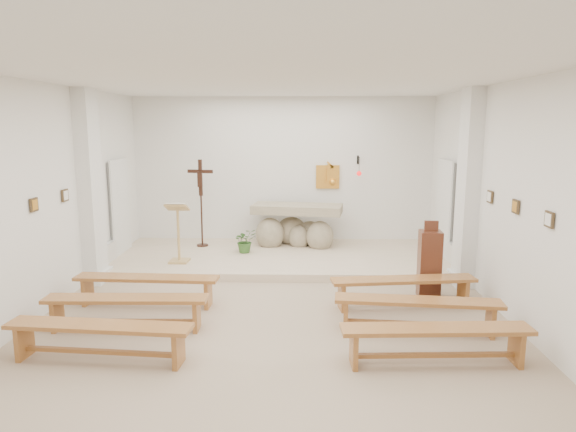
{
  "coord_description": "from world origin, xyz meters",
  "views": [
    {
      "loc": [
        0.4,
        -7.07,
        2.88
      ],
      "look_at": [
        0.2,
        1.6,
        1.32
      ],
      "focal_mm": 32.0,
      "sensor_mm": 36.0,
      "label": 1
    }
  ],
  "objects_px": {
    "bench_left_front": "(147,284)",
    "donation_pedestal": "(429,264)",
    "bench_left_second": "(126,305)",
    "bench_right_third": "(436,337)",
    "bench_right_second": "(417,308)",
    "bench_left_third": "(99,333)",
    "altar": "(296,228)",
    "crucifix_stand": "(201,197)",
    "lectern": "(178,233)",
    "bench_right_front": "(403,285)"
  },
  "relations": [
    {
      "from": "bench_left_front",
      "to": "donation_pedestal",
      "type": "bearing_deg",
      "value": 9.15
    },
    {
      "from": "bench_right_second",
      "to": "bench_left_third",
      "type": "relative_size",
      "value": 1.0
    },
    {
      "from": "bench_left_third",
      "to": "bench_right_third",
      "type": "bearing_deg",
      "value": 4.81
    },
    {
      "from": "bench_right_front",
      "to": "bench_left_third",
      "type": "distance_m",
      "value": 4.53
    },
    {
      "from": "lectern",
      "to": "bench_right_third",
      "type": "xyz_separation_m",
      "value": [
        4.05,
        -4.04,
        -0.39
      ]
    },
    {
      "from": "bench_left_front",
      "to": "bench_right_third",
      "type": "bearing_deg",
      "value": -23.05
    },
    {
      "from": "crucifix_stand",
      "to": "bench_left_third",
      "type": "bearing_deg",
      "value": -79.36
    },
    {
      "from": "bench_left_second",
      "to": "bench_left_third",
      "type": "xyz_separation_m",
      "value": [
        0.0,
        -0.99,
        0.0
      ]
    },
    {
      "from": "bench_left_second",
      "to": "lectern",
      "type": "bearing_deg",
      "value": 88.42
    },
    {
      "from": "altar",
      "to": "bench_left_front",
      "type": "distance_m",
      "value": 4.28
    },
    {
      "from": "bench_right_second",
      "to": "bench_left_third",
      "type": "bearing_deg",
      "value": -160.94
    },
    {
      "from": "donation_pedestal",
      "to": "bench_left_third",
      "type": "distance_m",
      "value": 5.24
    },
    {
      "from": "altar",
      "to": "bench_left_second",
      "type": "bearing_deg",
      "value": -108.28
    },
    {
      "from": "altar",
      "to": "lectern",
      "type": "distance_m",
      "value": 2.78
    },
    {
      "from": "altar",
      "to": "bench_right_front",
      "type": "bearing_deg",
      "value": -55.17
    },
    {
      "from": "bench_right_front",
      "to": "bench_left_third",
      "type": "bearing_deg",
      "value": -161.11
    },
    {
      "from": "bench_right_third",
      "to": "bench_left_third",
      "type": "bearing_deg",
      "value": 177.34
    },
    {
      "from": "altar",
      "to": "crucifix_stand",
      "type": "xyz_separation_m",
      "value": [
        -2.12,
        -0.11,
        0.73
      ]
    },
    {
      "from": "crucifix_stand",
      "to": "altar",
      "type": "bearing_deg",
      "value": 16.18
    },
    {
      "from": "crucifix_stand",
      "to": "bench_right_front",
      "type": "height_order",
      "value": "crucifix_stand"
    },
    {
      "from": "bench_right_front",
      "to": "lectern",
      "type": "bearing_deg",
      "value": 146.07
    },
    {
      "from": "crucifix_stand",
      "to": "donation_pedestal",
      "type": "xyz_separation_m",
      "value": [
        4.38,
        -2.94,
        -0.7
      ]
    },
    {
      "from": "lectern",
      "to": "bench_right_front",
      "type": "distance_m",
      "value": 4.57
    },
    {
      "from": "lectern",
      "to": "donation_pedestal",
      "type": "relative_size",
      "value": 0.94
    },
    {
      "from": "bench_left_front",
      "to": "bench_left_second",
      "type": "distance_m",
      "value": 0.99
    },
    {
      "from": "lectern",
      "to": "bench_left_front",
      "type": "height_order",
      "value": "lectern"
    },
    {
      "from": "bench_left_second",
      "to": "donation_pedestal",
      "type": "bearing_deg",
      "value": 17.03
    },
    {
      "from": "bench_left_front",
      "to": "bench_right_third",
      "type": "distance_m",
      "value": 4.53
    },
    {
      "from": "bench_right_front",
      "to": "bench_right_second",
      "type": "xyz_separation_m",
      "value": [
        0.0,
        -0.99,
        0.0
      ]
    },
    {
      "from": "bench_left_front",
      "to": "bench_right_second",
      "type": "height_order",
      "value": "same"
    },
    {
      "from": "bench_right_front",
      "to": "bench_right_second",
      "type": "distance_m",
      "value": 0.99
    },
    {
      "from": "donation_pedestal",
      "to": "bench_right_second",
      "type": "relative_size",
      "value": 0.57
    },
    {
      "from": "altar",
      "to": "lectern",
      "type": "xyz_separation_m",
      "value": [
        -2.32,
        -1.51,
        0.21
      ]
    },
    {
      "from": "bench_left_second",
      "to": "bench_right_third",
      "type": "relative_size",
      "value": 1.0
    },
    {
      "from": "altar",
      "to": "lectern",
      "type": "bearing_deg",
      "value": -138.04
    },
    {
      "from": "bench_left_front",
      "to": "bench_left_second",
      "type": "xyz_separation_m",
      "value": [
        0.0,
        -0.99,
        0.0
      ]
    },
    {
      "from": "bench_right_third",
      "to": "bench_right_second",
      "type": "bearing_deg",
      "value": 87.34
    },
    {
      "from": "altar",
      "to": "bench_right_second",
      "type": "height_order",
      "value": "altar"
    },
    {
      "from": "bench_left_second",
      "to": "bench_right_third",
      "type": "bearing_deg",
      "value": -14.64
    },
    {
      "from": "crucifix_stand",
      "to": "bench_left_third",
      "type": "xyz_separation_m",
      "value": [
        -0.23,
        -5.43,
        -0.92
      ]
    },
    {
      "from": "bench_left_second",
      "to": "bench_right_second",
      "type": "relative_size",
      "value": 0.99
    },
    {
      "from": "bench_left_second",
      "to": "bench_right_second",
      "type": "distance_m",
      "value": 4.08
    },
    {
      "from": "altar",
      "to": "bench_right_second",
      "type": "relative_size",
      "value": 0.9
    },
    {
      "from": "lectern",
      "to": "bench_right_second",
      "type": "relative_size",
      "value": 0.53
    },
    {
      "from": "bench_left_front",
      "to": "bench_right_front",
      "type": "bearing_deg",
      "value": 2.75
    },
    {
      "from": "donation_pedestal",
      "to": "bench_left_second",
      "type": "height_order",
      "value": "donation_pedestal"
    },
    {
      "from": "crucifix_stand",
      "to": "bench_left_second",
      "type": "xyz_separation_m",
      "value": [
        -0.23,
        -4.45,
        -0.92
      ]
    },
    {
      "from": "bench_left_third",
      "to": "altar",
      "type": "bearing_deg",
      "value": 71.82
    },
    {
      "from": "bench_left_second",
      "to": "bench_left_third",
      "type": "bearing_deg",
      "value": -91.05
    },
    {
      "from": "lectern",
      "to": "bench_left_front",
      "type": "bearing_deg",
      "value": -88.87
    }
  ]
}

